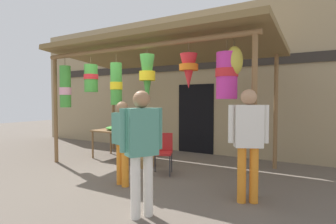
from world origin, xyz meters
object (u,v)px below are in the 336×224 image
object	(u,v)px
wicker_basket_by_table	(143,162)
display_table	(121,133)
flower_heap_on_table	(118,128)
shopper_by_bananas	(142,143)
folding_chair	(163,149)
vendor_in_orange	(122,136)
customer_foreground	(248,136)

from	to	relation	value
wicker_basket_by_table	display_table	bearing A→B (deg)	159.82
flower_heap_on_table	shopper_by_bananas	world-z (taller)	shopper_by_bananas
flower_heap_on_table	folding_chair	distance (m)	1.89
folding_chair	wicker_basket_by_table	world-z (taller)	folding_chair
display_table	vendor_in_orange	size ratio (longest dim) A/B	0.94
customer_foreground	shopper_by_bananas	world-z (taller)	customer_foreground
customer_foreground	display_table	bearing A→B (deg)	159.15
display_table	flower_heap_on_table	distance (m)	0.14
vendor_in_orange	shopper_by_bananas	bearing A→B (deg)	-39.61
vendor_in_orange	customer_foreground	xyz separation A→B (m)	(2.15, 0.32, 0.12)
flower_heap_on_table	vendor_in_orange	size ratio (longest dim) A/B	0.49
display_table	vendor_in_orange	world-z (taller)	vendor_in_orange
display_table	shopper_by_bananas	bearing A→B (deg)	-45.19
folding_chair	customer_foreground	xyz separation A→B (m)	(1.95, -0.74, 0.50)
display_table	customer_foreground	distance (m)	3.93
display_table	customer_foreground	size ratio (longest dim) A/B	0.84
flower_heap_on_table	customer_foreground	xyz separation A→B (m)	(3.71, -1.37, 0.21)
shopper_by_bananas	folding_chair	bearing A→B (deg)	114.37
wicker_basket_by_table	vendor_in_orange	size ratio (longest dim) A/B	0.35
folding_chair	wicker_basket_by_table	xyz separation A→B (m)	(-0.72, 0.29, -0.40)
flower_heap_on_table	wicker_basket_by_table	world-z (taller)	flower_heap_on_table
vendor_in_orange	shopper_by_bananas	world-z (taller)	shopper_by_bananas
vendor_in_orange	flower_heap_on_table	bearing A→B (deg)	132.75
flower_heap_on_table	wicker_basket_by_table	xyz separation A→B (m)	(1.04, -0.34, -0.70)
display_table	wicker_basket_by_table	distance (m)	1.20
display_table	vendor_in_orange	distance (m)	2.29
wicker_basket_by_table	customer_foreground	size ratio (longest dim) A/B	0.31
wicker_basket_by_table	customer_foreground	distance (m)	3.00
folding_chair	customer_foreground	world-z (taller)	customer_foreground
flower_heap_on_table	customer_foreground	distance (m)	3.96
shopper_by_bananas	display_table	bearing A→B (deg)	134.81
wicker_basket_by_table	vendor_in_orange	world-z (taller)	vendor_in_orange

